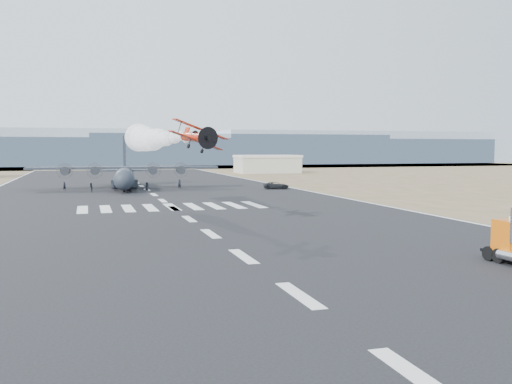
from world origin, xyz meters
name	(u,v)px	position (x,y,z in m)	size (l,w,h in m)	color
ground	(299,295)	(0.00, 0.00, 0.00)	(500.00, 500.00, 0.00)	black
scrub_far	(113,167)	(0.00, 230.00, 0.00)	(500.00, 80.00, 0.00)	brown
runway_markings	(163,201)	(0.00, 60.00, 0.01)	(60.00, 260.00, 0.01)	silver
ridge_seg_d	(110,151)	(0.00, 260.00, 6.50)	(150.00, 50.00, 13.00)	#879AAC
ridge_seg_e	(238,149)	(65.00, 260.00, 7.50)	(150.00, 50.00, 15.00)	#879AAC
ridge_seg_f	(351,147)	(130.00, 260.00, 8.50)	(150.00, 50.00, 17.00)	#879AAC
ridge_seg_g	(451,151)	(195.00, 260.00, 6.50)	(150.00, 50.00, 13.00)	#879AAC
hangar_right	(267,164)	(46.00, 150.00, 3.01)	(20.50, 12.50, 5.90)	#ADAB9A
aerobatic_biplane	(196,136)	(-0.39, 29.06, 9.46)	(6.14, 5.80, 3.38)	red
smoke_trail	(147,138)	(-3.41, 49.38, 9.62)	(5.61, 24.25, 4.00)	white
transport_aircraft	(124,174)	(-3.90, 90.42, 2.82)	(37.91, 31.18, 10.94)	#202930
support_vehicle	(276,185)	(25.30, 79.20, 0.72)	(2.38, 5.17, 1.44)	black
crew_a	(180,184)	(6.73, 85.76, 0.95)	(0.69, 0.57, 1.90)	black
crew_b	(130,187)	(-3.50, 79.78, 0.82)	(0.80, 0.49, 1.65)	black
crew_c	(114,186)	(-6.22, 84.26, 0.83)	(1.08, 0.50, 1.67)	black
crew_d	(128,186)	(-3.74, 82.73, 0.86)	(1.01, 0.52, 1.72)	black
crew_e	(147,187)	(-0.26, 81.47, 0.83)	(0.81, 0.50, 1.67)	black
crew_f	(129,186)	(-3.52, 83.18, 0.90)	(1.67, 0.54, 1.80)	black
crew_g	(65,186)	(-15.53, 86.78, 0.85)	(0.62, 0.51, 1.69)	black
crew_h	(91,187)	(-10.65, 81.37, 0.86)	(0.84, 0.52, 1.73)	black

